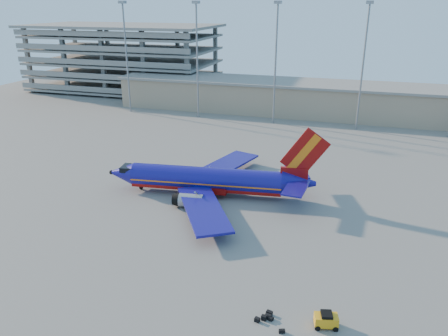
% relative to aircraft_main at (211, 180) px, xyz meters
% --- Properties ---
extents(ground, '(220.00, 220.00, 0.00)m').
position_rel_aircraft_main_xyz_m(ground, '(5.52, -0.23, -2.48)').
color(ground, slate).
rests_on(ground, ground).
extents(terminal_building, '(122.00, 16.00, 8.50)m').
position_rel_aircraft_main_xyz_m(terminal_building, '(15.52, 57.77, 1.83)').
color(terminal_building, gray).
rests_on(terminal_building, ground).
extents(parking_garage, '(62.00, 32.00, 21.40)m').
position_rel_aircraft_main_xyz_m(parking_garage, '(-56.48, 73.82, 9.25)').
color(parking_garage, slate).
rests_on(parking_garage, ground).
extents(light_mast_row, '(101.60, 1.60, 28.65)m').
position_rel_aircraft_main_xyz_m(light_mast_row, '(10.52, 45.77, 15.07)').
color(light_mast_row, gray).
rests_on(light_mast_row, ground).
extents(aircraft_main, '(34.27, 32.77, 11.63)m').
position_rel_aircraft_main_xyz_m(aircraft_main, '(0.00, 0.00, 0.00)').
color(aircraft_main, navy).
rests_on(aircraft_main, ground).
extents(baggage_tug, '(2.42, 1.79, 1.56)m').
position_rel_aircraft_main_xyz_m(baggage_tug, '(19.99, -25.08, -1.67)').
color(baggage_tug, orange).
rests_on(baggage_tug, ground).
extents(luggage_pile, '(3.11, 2.59, 0.49)m').
position_rel_aircraft_main_xyz_m(luggage_pile, '(14.64, -25.85, -2.27)').
color(luggage_pile, black).
rests_on(luggage_pile, ground).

